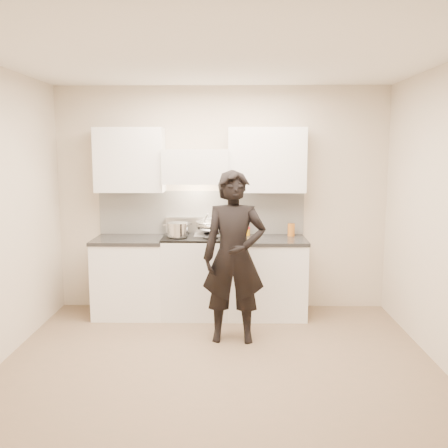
% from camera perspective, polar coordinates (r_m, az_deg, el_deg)
% --- Properties ---
extents(ground_plane, '(4.00, 4.00, 0.00)m').
position_cam_1_polar(ground_plane, '(4.73, -0.65, -15.77)').
color(ground_plane, '#81674F').
extents(room_shell, '(4.04, 3.54, 2.70)m').
position_cam_1_polar(room_shell, '(4.70, -1.27, 4.28)').
color(room_shell, beige).
rests_on(room_shell, ground).
extents(stove, '(0.76, 0.65, 0.96)m').
position_cam_1_polar(stove, '(5.94, -3.21, -5.86)').
color(stove, white).
rests_on(stove, ground).
extents(counter_right, '(0.92, 0.67, 0.92)m').
position_cam_1_polar(counter_right, '(5.94, 4.85, -6.01)').
color(counter_right, white).
rests_on(counter_right, ground).
extents(counter_left, '(0.82, 0.67, 0.92)m').
position_cam_1_polar(counter_left, '(6.04, -10.65, -5.87)').
color(counter_left, white).
rests_on(counter_left, ground).
extents(wok, '(0.33, 0.41, 0.27)m').
position_cam_1_polar(wok, '(5.95, -1.66, -0.18)').
color(wok, silver).
rests_on(wok, stove).
extents(stock_pot, '(0.33, 0.30, 0.16)m').
position_cam_1_polar(stock_pot, '(5.75, -5.32, -0.62)').
color(stock_pot, silver).
rests_on(stock_pot, stove).
extents(utensil_crock, '(0.14, 0.14, 0.36)m').
position_cam_1_polar(utensil_crock, '(6.05, 1.19, -0.19)').
color(utensil_crock, '#B7B7B7').
rests_on(utensil_crock, counter_right).
extents(spice_jar, '(0.05, 0.05, 0.10)m').
position_cam_1_polar(spice_jar, '(6.03, 2.78, -0.80)').
color(spice_jar, '#C9850B').
rests_on(spice_jar, counter_right).
extents(oil_glass, '(0.09, 0.09, 0.15)m').
position_cam_1_polar(oil_glass, '(6.03, 7.69, -0.66)').
color(oil_glass, '#C46E22').
rests_on(oil_glass, counter_right).
extents(person, '(0.65, 0.43, 1.74)m').
position_cam_1_polar(person, '(5.04, 1.15, -3.79)').
color(person, black).
rests_on(person, ground).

